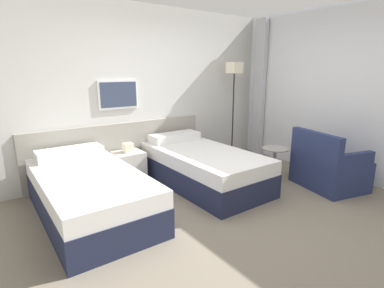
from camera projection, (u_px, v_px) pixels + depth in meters
name	position (u px, v px, depth m)	size (l,w,h in m)	color
ground_plane	(233.00, 212.00, 3.68)	(16.00, 16.00, 0.00)	slate
wall_headboard	(149.00, 95.00, 4.95)	(10.00, 0.10, 2.70)	silver
wall_window	(354.00, 94.00, 4.58)	(0.21, 4.52, 2.70)	white
bed_near_door	(90.00, 193.00, 3.56)	(1.06, 2.04, 0.66)	#1E233D
bed_near_window	(202.00, 167.00, 4.53)	(1.06, 2.04, 0.66)	#1E233D
nightstand	(129.00, 166.00, 4.66)	(0.44, 0.39, 0.61)	beige
floor_lamp	(234.00, 80.00, 5.51)	(0.24, 0.24, 1.83)	black
side_table	(275.00, 158.00, 4.71)	(0.41, 0.41, 0.51)	gray
armchair	(328.00, 169.00, 4.41)	(0.92, 1.04, 0.85)	navy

